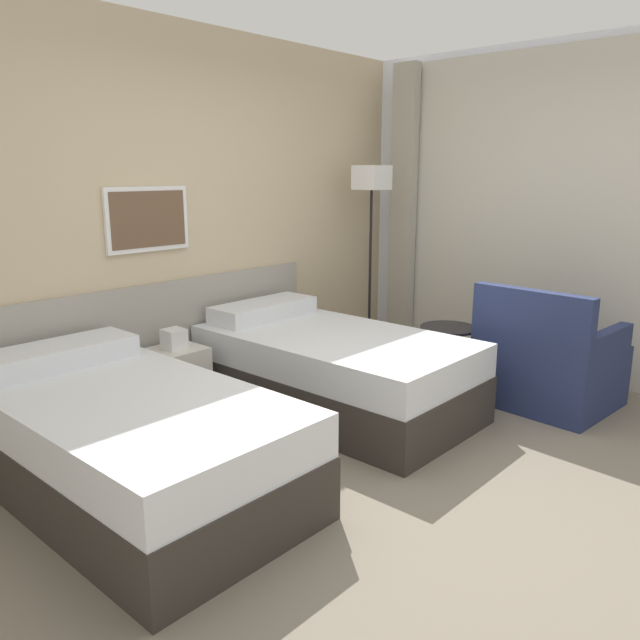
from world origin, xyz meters
name	(u,v)px	position (x,y,z in m)	size (l,w,h in m)	color
ground_plane	(417,474)	(0.00, 0.00, 0.00)	(16.00, 16.00, 0.00)	slate
wall_headboard	(186,225)	(-0.02, 2.05, 1.30)	(10.00, 0.10, 2.70)	#C6B28E
wall_window	(604,216)	(2.33, -0.13, 1.34)	(0.21, 4.52, 2.70)	white
bed_near_door	(130,442)	(-1.19, 1.02, 0.29)	(1.08, 1.95, 0.69)	#332D28
bed_near_window	(333,370)	(0.45, 1.02, 0.29)	(1.08, 1.95, 0.69)	#332D28
nightstand	(176,380)	(-0.37, 1.77, 0.25)	(0.38, 0.34, 0.62)	beige
floor_lamp	(371,196)	(1.67, 1.64, 1.47)	(0.26, 0.26, 1.73)	black
side_table	(448,347)	(1.31, 0.60, 0.36)	(0.43, 0.43, 0.52)	black
armchair	(547,366)	(1.57, -0.09, 0.29)	(0.85, 0.92, 0.90)	navy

